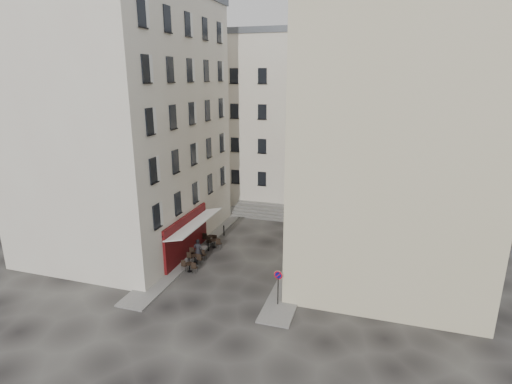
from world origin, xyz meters
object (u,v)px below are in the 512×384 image
at_px(no_parking_sign, 278,281).
at_px(bistro_table_a, 190,266).
at_px(bistro_table_b, 195,258).
at_px(pedestrian, 198,250).

height_order(no_parking_sign, bistro_table_a, no_parking_sign).
bearing_deg(no_parking_sign, bistro_table_b, 162.99).
distance_m(no_parking_sign, bistro_table_a, 7.87).
height_order(bistro_table_a, pedestrian, pedestrian).
xyz_separation_m(bistro_table_a, pedestrian, (-0.14, 1.80, 0.49)).
bearing_deg(bistro_table_b, no_parking_sign, -27.03).
bearing_deg(bistro_table_b, bistro_table_a, -80.69).
distance_m(no_parking_sign, bistro_table_b, 8.61).
height_order(no_parking_sign, bistro_table_b, no_parking_sign).
bearing_deg(bistro_table_a, pedestrian, 94.50).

